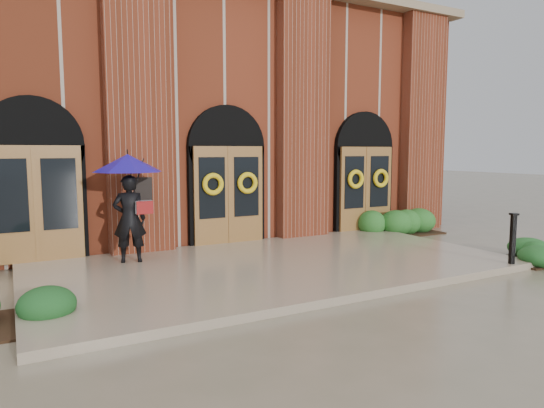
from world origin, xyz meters
TOP-DOWN VIEW (x-y plane):
  - ground at (0.00, 0.00)m, footprint 90.00×90.00m
  - landing at (0.00, 0.15)m, footprint 10.00×5.30m
  - church_building at (0.00, 8.78)m, footprint 16.20×12.53m
  - man_with_umbrella at (-2.75, 1.69)m, footprint 1.77×1.77m
  - metal_post at (4.30, -2.35)m, footprint 0.19×0.19m
  - hedge_wall_right at (5.20, 2.20)m, footprint 2.80×1.12m
  - hedge_front_left at (-5.10, -0.95)m, footprint 1.44×1.23m
  - hedge_front_right at (5.43, -2.00)m, footprint 1.24×1.06m

SIDE VIEW (x-z plane):
  - ground at x=0.00m, z-range 0.00..0.00m
  - landing at x=0.00m, z-range 0.00..0.15m
  - hedge_front_right at x=5.43m, z-range 0.00..0.44m
  - hedge_front_left at x=-5.10m, z-range 0.00..0.51m
  - hedge_wall_right at x=5.20m, z-range 0.00..0.72m
  - metal_post at x=4.30m, z-range 0.18..1.26m
  - man_with_umbrella at x=-2.75m, z-range 0.61..2.93m
  - church_building at x=0.00m, z-range 0.00..7.00m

